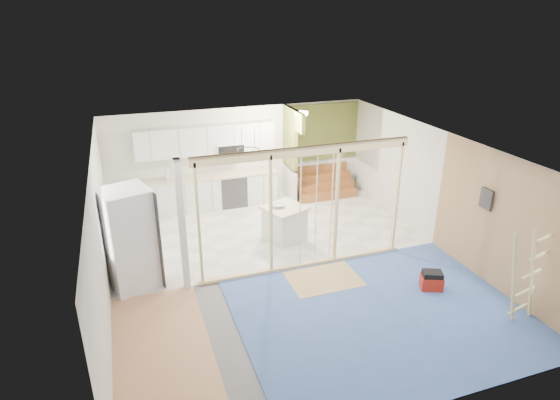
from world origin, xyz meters
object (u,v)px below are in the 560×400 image
object	(u,v)px
fridge	(130,239)
island	(284,224)
toolbox	(432,281)
ladder	(525,276)

from	to	relation	value
fridge	island	distance (m)	3.52
island	toolbox	xyz separation A→B (m)	(1.96, -2.85, -0.23)
fridge	island	size ratio (longest dim) A/B	1.82
toolbox	ladder	xyz separation A→B (m)	(0.78, -1.31, 0.71)
fridge	toolbox	distance (m)	5.76
fridge	ladder	distance (m)	6.96
fridge	island	bearing A→B (deg)	-4.03
fridge	toolbox	size ratio (longest dim) A/B	4.11
ladder	toolbox	bearing A→B (deg)	116.38
fridge	ladder	xyz separation A→B (m)	(6.11, -3.33, -0.10)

